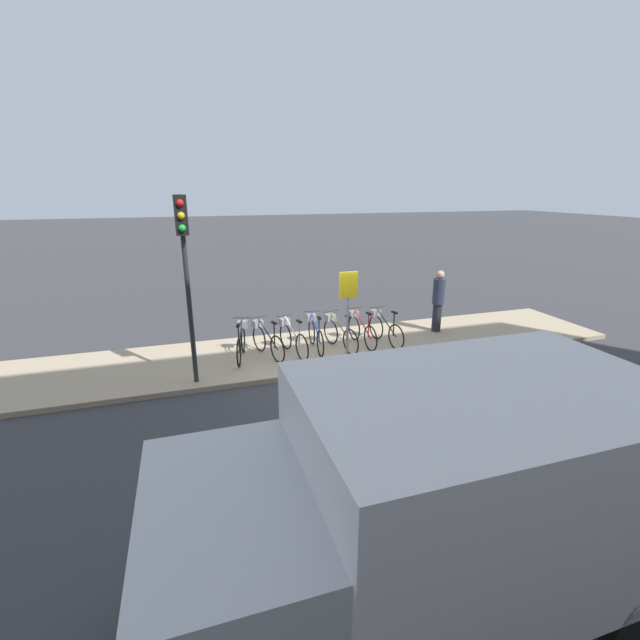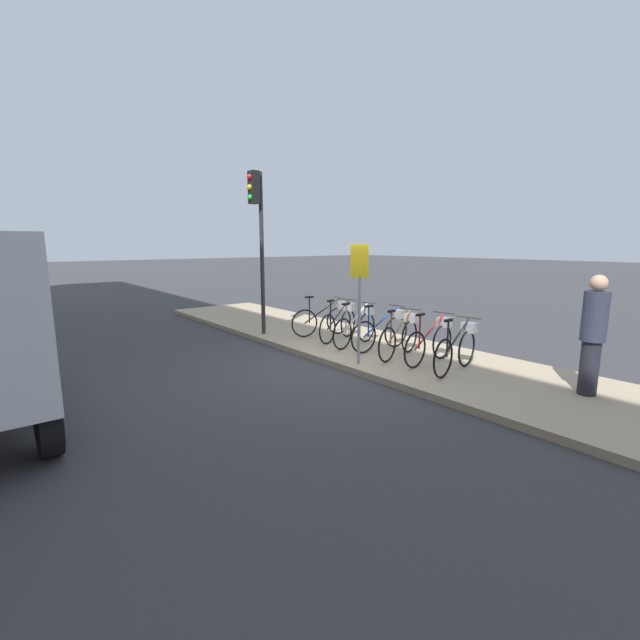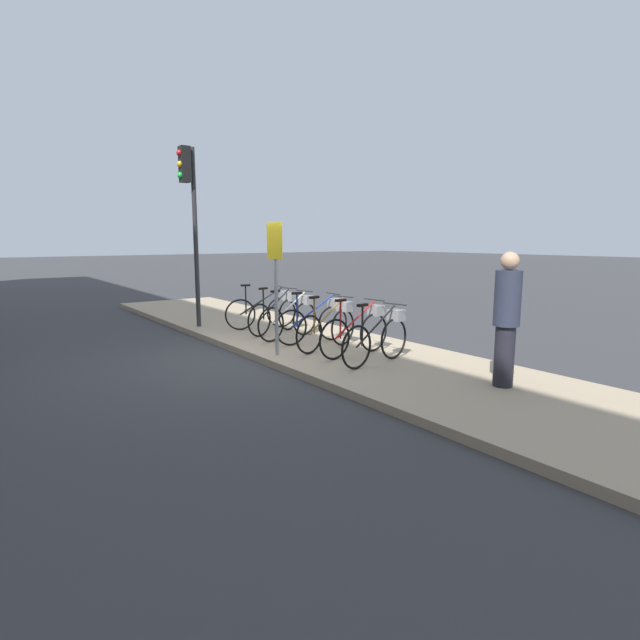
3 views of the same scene
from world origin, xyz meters
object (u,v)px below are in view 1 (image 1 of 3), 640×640
(parked_bicycle_0, at_px, (241,341))
(parked_bicycle_3, at_px, (315,333))
(parked_bicycle_2, at_px, (292,337))
(traffic_light, at_px, (185,254))
(parked_bicycle_4, at_px, (338,332))
(parked_bicycle_5, at_px, (360,328))
(sign_post, at_px, (348,302))
(pedestrian, at_px, (438,299))
(truck, at_px, (434,492))
(parked_bicycle_6, at_px, (384,327))
(parked_bicycle_1, at_px, (266,339))

(parked_bicycle_0, distance_m, parked_bicycle_3, 1.90)
(parked_bicycle_2, bearing_deg, traffic_light, -155.79)
(parked_bicycle_0, relative_size, parked_bicycle_3, 0.98)
(parked_bicycle_4, bearing_deg, parked_bicycle_5, 9.34)
(parked_bicycle_4, distance_m, sign_post, 1.50)
(parked_bicycle_0, relative_size, pedestrian, 0.88)
(parked_bicycle_4, bearing_deg, truck, -102.85)
(pedestrian, bearing_deg, truck, -122.78)
(parked_bicycle_3, bearing_deg, parked_bicycle_5, -1.25)
(parked_bicycle_3, height_order, parked_bicycle_5, same)
(pedestrian, distance_m, sign_post, 3.73)
(parked_bicycle_2, bearing_deg, parked_bicycle_5, 3.45)
(parked_bicycle_3, relative_size, truck, 0.34)
(sign_post, bearing_deg, parked_bicycle_5, 54.34)
(parked_bicycle_5, xyz_separation_m, truck, (-2.26, -7.12, 0.87))
(parked_bicycle_3, xyz_separation_m, parked_bicycle_6, (1.90, -0.14, 0.00))
(parked_bicycle_5, relative_size, sign_post, 0.72)
(parked_bicycle_1, distance_m, parked_bicycle_2, 0.65)
(parked_bicycle_2, relative_size, sign_post, 0.71)
(parked_bicycle_0, bearing_deg, parked_bicycle_2, -5.28)
(parked_bicycle_6, bearing_deg, parked_bicycle_4, 179.96)
(parked_bicycle_0, relative_size, parked_bicycle_4, 1.00)
(parked_bicycle_2, distance_m, truck, 7.07)
(parked_bicycle_4, xyz_separation_m, parked_bicycle_6, (1.30, -0.00, 0.00))
(truck, bearing_deg, parked_bicycle_4, 77.15)
(parked_bicycle_3, distance_m, sign_post, 1.65)
(parked_bicycle_4, relative_size, parked_bicycle_6, 0.99)
(parked_bicycle_4, distance_m, parked_bicycle_6, 1.30)
(parked_bicycle_0, bearing_deg, traffic_light, -133.72)
(traffic_light, height_order, sign_post, traffic_light)
(parked_bicycle_2, bearing_deg, truck, -92.86)
(parked_bicycle_6, bearing_deg, sign_post, -144.67)
(parked_bicycle_0, relative_size, traffic_light, 0.40)
(parked_bicycle_4, distance_m, truck, 7.24)
(parked_bicycle_6, relative_size, pedestrian, 0.89)
(parked_bicycle_2, distance_m, sign_post, 1.85)
(parked_bicycle_4, bearing_deg, traffic_light, -163.48)
(traffic_light, relative_size, sign_post, 1.76)
(parked_bicycle_3, bearing_deg, pedestrian, 4.92)
(traffic_light, distance_m, sign_post, 3.70)
(truck, distance_m, traffic_light, 6.45)
(truck, bearing_deg, parked_bicycle_2, 87.14)
(parked_bicycle_3, height_order, pedestrian, pedestrian)
(parked_bicycle_3, bearing_deg, parked_bicycle_2, -167.67)
(parked_bicycle_5, distance_m, traffic_light, 5.04)
(pedestrian, bearing_deg, parked_bicycle_0, -176.44)
(parked_bicycle_1, xyz_separation_m, sign_post, (1.74, -1.09, 1.08))
(parked_bicycle_4, distance_m, pedestrian, 3.29)
(parked_bicycle_4, bearing_deg, pedestrian, 8.22)
(parked_bicycle_1, xyz_separation_m, truck, (0.29, -7.07, 0.87))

